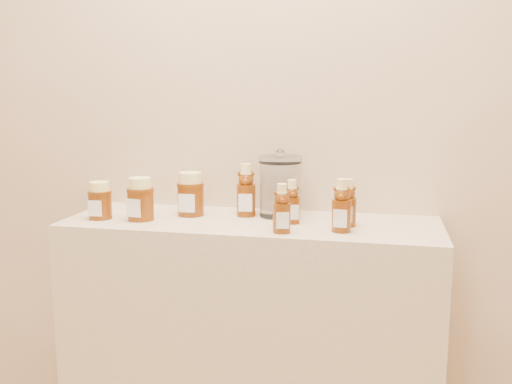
% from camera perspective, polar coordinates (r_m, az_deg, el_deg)
% --- Properties ---
extents(wall_back, '(3.50, 0.02, 2.70)m').
position_cam_1_polar(wall_back, '(1.98, 0.77, 11.16)').
color(wall_back, tan).
rests_on(wall_back, ground).
extents(display_table, '(1.20, 0.40, 0.90)m').
position_cam_1_polar(display_table, '(1.98, -0.50, -15.69)').
color(display_table, '#CAB694').
rests_on(display_table, ground).
extents(bear_bottle_back_left, '(0.08, 0.08, 0.20)m').
position_cam_1_polar(bear_bottle_back_left, '(1.89, -1.00, 0.55)').
color(bear_bottle_back_left, '#592507').
rests_on(bear_bottle_back_left, display_table).
extents(bear_bottle_back_mid, '(0.07, 0.07, 0.16)m').
position_cam_1_polar(bear_bottle_back_mid, '(1.79, 3.61, -0.67)').
color(bear_bottle_back_mid, '#592507').
rests_on(bear_bottle_back_mid, display_table).
extents(bear_bottle_back_right, '(0.06, 0.06, 0.16)m').
position_cam_1_polar(bear_bottle_back_right, '(1.77, 9.17, -0.76)').
color(bear_bottle_back_right, '#592507').
rests_on(bear_bottle_back_right, display_table).
extents(bear_bottle_front_left, '(0.07, 0.07, 0.16)m').
position_cam_1_polar(bear_bottle_front_left, '(1.67, 2.59, -1.32)').
color(bear_bottle_front_left, '#592507').
rests_on(bear_bottle_front_left, display_table).
extents(bear_bottle_front_right, '(0.06, 0.06, 0.18)m').
position_cam_1_polar(bear_bottle_front_right, '(1.69, 8.57, -0.99)').
color(bear_bottle_front_right, '#592507').
rests_on(bear_bottle_front_right, display_table).
extents(honey_jar_left, '(0.08, 0.08, 0.12)m').
position_cam_1_polar(honey_jar_left, '(1.92, -15.33, -0.81)').
color(honey_jar_left, '#592507').
rests_on(honey_jar_left, display_table).
extents(honey_jar_back, '(0.09, 0.09, 0.15)m').
position_cam_1_polar(honey_jar_back, '(1.92, -6.56, -0.19)').
color(honey_jar_back, '#592507').
rests_on(honey_jar_back, display_table).
extents(honey_jar_front, '(0.10, 0.10, 0.14)m').
position_cam_1_polar(honey_jar_front, '(1.87, -11.47, -0.68)').
color(honey_jar_front, '#592507').
rests_on(honey_jar_front, display_table).
extents(glass_canister, '(0.19, 0.19, 0.22)m').
position_cam_1_polar(glass_canister, '(1.88, 2.42, 0.83)').
color(glass_canister, white).
rests_on(glass_canister, display_table).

